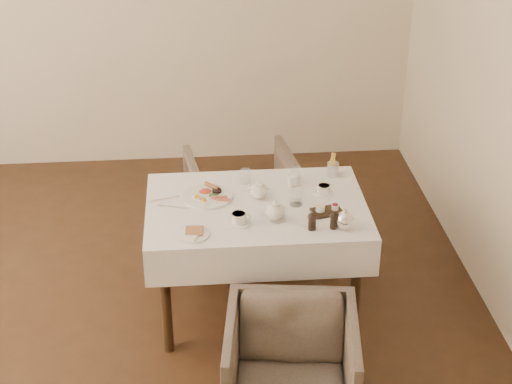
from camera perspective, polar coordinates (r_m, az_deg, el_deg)
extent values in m
plane|color=#311E10|center=(4.73, -9.53, -11.23)|extent=(5.00, 5.00, 0.00)
cube|color=black|center=(4.56, 0.03, -1.31)|extent=(1.20, 0.80, 0.04)
cube|color=white|center=(4.61, 0.03, -2.20)|extent=(1.28, 0.88, 0.23)
cylinder|color=black|center=(5.04, -6.44, -3.25)|extent=(0.06, 0.06, 0.70)
cylinder|color=black|center=(5.11, 5.76, -2.71)|extent=(0.06, 0.06, 0.70)
cylinder|color=black|center=(4.48, -6.57, -7.88)|extent=(0.06, 0.06, 0.70)
cylinder|color=black|center=(4.56, 7.23, -7.19)|extent=(0.06, 0.06, 0.70)
imported|color=#50453B|center=(4.08, 2.55, -12.76)|extent=(0.74, 0.75, 0.61)
imported|color=#50453B|center=(5.43, -0.92, -0.68)|extent=(0.82, 0.84, 0.67)
cylinder|color=white|center=(4.63, -3.57, -0.32)|extent=(0.30, 0.30, 0.01)
ellipsoid|color=#B0371F|center=(4.66, -3.72, 0.12)|extent=(0.07, 0.07, 0.03)
cylinder|color=brown|center=(4.70, -3.22, 0.42)|extent=(0.09, 0.10, 0.03)
cylinder|color=black|center=(4.66, -2.87, 0.07)|extent=(0.06, 0.06, 0.02)
cube|color=maroon|center=(4.58, -2.56, -0.47)|extent=(0.10, 0.06, 0.01)
ellipsoid|color=#264C19|center=(4.62, -3.11, -0.22)|extent=(0.06, 0.05, 0.02)
cylinder|color=white|center=(4.28, -4.64, -3.06)|extent=(0.19, 0.19, 0.01)
cube|color=brown|center=(4.28, -4.51, -2.84)|extent=(0.10, 0.10, 0.01)
cube|color=white|center=(4.26, -5.07, -3.17)|extent=(0.16, 0.14, 0.02)
cylinder|color=white|center=(4.73, 2.67, 0.83)|extent=(0.06, 0.06, 0.07)
cylinder|color=white|center=(4.37, -1.27, -2.25)|extent=(0.13, 0.13, 0.01)
cylinder|color=white|center=(4.35, -1.27, -1.88)|extent=(0.09, 0.09, 0.06)
cylinder|color=#A7774B|center=(4.33, -1.28, -1.58)|extent=(0.08, 0.08, 0.00)
cylinder|color=white|center=(4.68, 4.94, -0.09)|extent=(0.12, 0.12, 0.01)
cylinder|color=white|center=(4.66, 4.95, 0.22)|extent=(0.10, 0.10, 0.05)
cylinder|color=#A7774B|center=(4.65, 4.96, 0.47)|extent=(0.07, 0.07, 0.00)
cylinder|color=silver|center=(4.76, -0.76, 1.16)|extent=(0.08, 0.08, 0.09)
cylinder|color=silver|center=(4.53, 2.94, -0.34)|extent=(0.08, 0.08, 0.10)
cylinder|color=silver|center=(4.79, 2.87, 1.29)|extent=(0.07, 0.07, 0.09)
cube|color=black|center=(4.48, 5.18, -1.43)|extent=(0.19, 0.15, 0.02)
cylinder|color=white|center=(4.46, 4.71, -1.20)|extent=(0.05, 0.05, 0.03)
cylinder|color=maroon|center=(4.49, 5.77, -1.10)|extent=(0.04, 0.04, 0.03)
cylinder|color=silver|center=(4.87, 5.61, 1.65)|extent=(0.07, 0.07, 0.09)
cube|color=silver|center=(4.63, -6.72, -0.51)|extent=(0.19, 0.07, 0.00)
cube|color=silver|center=(4.54, -6.02, -1.08)|extent=(0.19, 0.07, 0.00)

